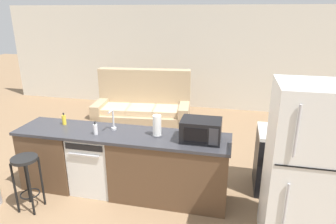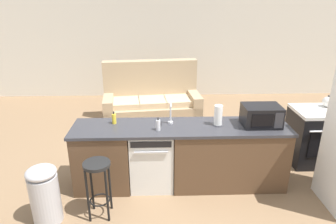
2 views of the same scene
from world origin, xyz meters
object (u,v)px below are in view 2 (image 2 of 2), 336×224
Objects in this scene: paper_towel_roll at (218,116)px; kettle at (328,102)px; soap_bottle at (158,125)px; trash_bin at (45,194)px; microwave at (261,116)px; dishwasher at (152,158)px; dish_soap_bottle at (114,119)px; stove_range at (315,136)px; couch at (152,103)px; bar_stool at (98,178)px.

paper_towel_roll reaches higher than kettle.
trash_bin is (-1.34, -0.61, -0.59)m from soap_bottle.
dishwasher is at bearing 179.95° from microwave.
dish_soap_bottle is at bearing 166.58° from dishwasher.
soap_bottle and dish_soap_bottle have the same top height.
couch is (-2.65, 1.85, -0.06)m from stove_range.
paper_towel_roll is at bearing -162.82° from stove_range.
stove_range is at bearing 17.18° from paper_towel_roll.
couch is at bearing 79.29° from bar_stool.
dishwasher is 4.77× the size of soap_bottle.
dish_soap_bottle is 0.08× the size of couch.
microwave is at bearing -0.05° from dishwasher.
dishwasher is at bearing -168.09° from stove_range.
couch reaches higher than paper_towel_roll.
microwave is 0.68× the size of bar_stool.
trash_bin is (-0.62, -0.08, -0.16)m from bar_stool.
kettle reaches higher than bar_stool.
stove_range is 3.23m from couch.
bar_stool is (-0.12, -0.77, -0.44)m from dish_soap_bottle.
soap_bottle is 2.59m from couch.
dishwasher is 0.93× the size of stove_range.
dishwasher is 4.10× the size of kettle.
kettle is 3.35m from couch.
soap_bottle is at bearing -170.29° from paper_towel_roll.
trash_bin is at bearing -110.91° from couch.
dishwasher is at bearing -166.22° from kettle.
couch reaches higher than microwave.
kettle is 4.29m from trash_bin.
dishwasher reaches higher than bar_stool.
bar_stool is at bearing 7.05° from trash_bin.
paper_towel_roll is at bearing 1.51° from dishwasher.
stove_range is 1.38m from microwave.
trash_bin is 0.35× the size of couch.
microwave is at bearing 14.86° from trash_bin.
stove_range is (2.60, 0.55, 0.03)m from dishwasher.
dishwasher is 1.09m from paper_towel_roll.
paper_towel_roll is 1.60× the size of dish_soap_bottle.
dishwasher is at bearing 30.23° from trash_bin.
dish_soap_bottle is at bearing -101.43° from couch.
dish_soap_bottle is 0.89m from bar_stool.
couch is (-2.82, 1.72, -0.59)m from kettle.
paper_towel_roll is 0.38× the size of bar_stool.
paper_towel_roll is at bearing -160.66° from kettle.
dishwasher is 1.14× the size of bar_stool.
microwave is at bearing 4.67° from soap_bottle.
dishwasher is 0.76m from dish_soap_bottle.
microwave is 2.89m from trash_bin.
couch is at bearing 145.02° from stove_range.
paper_towel_roll is 2.37m from trash_bin.
dishwasher is 0.57m from soap_bottle.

